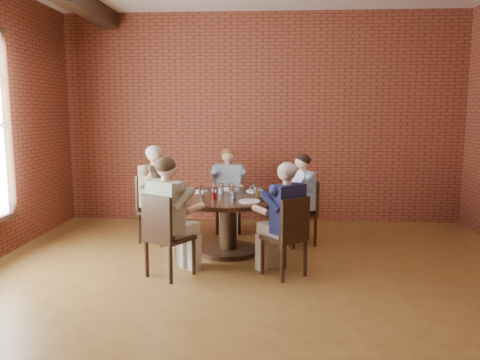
# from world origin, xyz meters

# --- Properties ---
(floor) EXTENTS (7.00, 7.00, 0.00)m
(floor) POSITION_xyz_m (0.00, 0.00, 0.00)
(floor) COLOR brown
(floor) RESTS_ON ground
(wall_back) EXTENTS (7.00, 0.00, 7.00)m
(wall_back) POSITION_xyz_m (0.00, 3.50, 1.70)
(wall_back) COLOR brown
(wall_back) RESTS_ON ground
(wall_front) EXTENTS (7.00, 0.00, 7.00)m
(wall_front) POSITION_xyz_m (0.00, -3.50, 1.70)
(wall_front) COLOR brown
(wall_front) RESTS_ON ground
(dining_table) EXTENTS (1.57, 1.57, 0.75)m
(dining_table) POSITION_xyz_m (-0.41, 1.63, 0.53)
(dining_table) COLOR black
(dining_table) RESTS_ON floor
(chair_a) EXTENTS (0.51, 0.51, 0.89)m
(chair_a) POSITION_xyz_m (0.60, 2.08, 0.49)
(chair_a) COLOR black
(chair_a) RESTS_ON floor
(diner_a) EXTENTS (0.73, 0.67, 1.25)m
(diner_a) POSITION_xyz_m (0.53, 2.05, 0.62)
(diner_a) COLOR teal
(diner_a) RESTS_ON floor
(chair_b) EXTENTS (0.42, 0.42, 0.90)m
(chair_b) POSITION_xyz_m (-0.50, 2.77, 0.49)
(chair_b) COLOR black
(chair_b) RESTS_ON floor
(diner_b) EXTENTS (0.54, 0.64, 1.26)m
(diner_b) POSITION_xyz_m (-0.50, 2.69, 0.63)
(diner_b) COLOR gray
(diner_b) RESTS_ON floor
(chair_c) EXTENTS (0.57, 0.57, 0.95)m
(chair_c) POSITION_xyz_m (-1.51, 2.11, 0.51)
(chair_c) COLOR black
(chair_c) RESTS_ON floor
(diner_c) EXTENTS (0.82, 0.76, 1.35)m
(diner_c) POSITION_xyz_m (-1.43, 2.08, 0.67)
(diner_c) COLOR brown
(diner_c) RESTS_ON floor
(chair_d) EXTENTS (0.59, 0.59, 0.94)m
(chair_d) POSITION_xyz_m (-1.02, 0.66, 0.51)
(chair_d) COLOR black
(chair_d) RESTS_ON floor
(diner_d) EXTENTS (0.79, 0.83, 1.33)m
(diner_d) POSITION_xyz_m (-0.98, 0.73, 0.66)
(diner_d) COLOR #BCAC94
(diner_d) RESTS_ON floor
(chair_e) EXTENTS (0.56, 0.56, 0.90)m
(chair_e) POSITION_xyz_m (0.33, 0.76, 0.49)
(chair_e) COLOR black
(chair_e) RESTS_ON floor
(diner_e) EXTENTS (0.76, 0.78, 1.27)m
(diner_e) POSITION_xyz_m (0.28, 0.82, 0.63)
(diner_e) COLOR #15183C
(diner_e) RESTS_ON floor
(plate_a) EXTENTS (0.26, 0.26, 0.01)m
(plate_a) POSITION_xyz_m (-0.06, 1.96, 0.76)
(plate_a) COLOR white
(plate_a) RESTS_ON dining_table
(plate_b) EXTENTS (0.26, 0.26, 0.01)m
(plate_b) POSITION_xyz_m (-0.42, 2.10, 0.76)
(plate_b) COLOR white
(plate_b) RESTS_ON dining_table
(plate_c) EXTENTS (0.26, 0.26, 0.01)m
(plate_c) POSITION_xyz_m (-0.83, 1.88, 0.76)
(plate_c) COLOR white
(plate_c) RESTS_ON dining_table
(plate_d) EXTENTS (0.26, 0.26, 0.01)m
(plate_d) POSITION_xyz_m (-0.12, 1.24, 0.76)
(plate_d) COLOR white
(plate_d) RESTS_ON dining_table
(glass_a) EXTENTS (0.07, 0.07, 0.14)m
(glass_a) POSITION_xyz_m (-0.10, 1.72, 0.82)
(glass_a) COLOR white
(glass_a) RESTS_ON dining_table
(glass_b) EXTENTS (0.07, 0.07, 0.14)m
(glass_b) POSITION_xyz_m (-0.38, 1.77, 0.82)
(glass_b) COLOR white
(glass_b) RESTS_ON dining_table
(glass_c) EXTENTS (0.07, 0.07, 0.14)m
(glass_c) POSITION_xyz_m (-0.61, 1.90, 0.82)
(glass_c) COLOR white
(glass_c) RESTS_ON dining_table
(glass_d) EXTENTS (0.07, 0.07, 0.14)m
(glass_d) POSITION_xyz_m (-0.51, 1.74, 0.82)
(glass_d) COLOR white
(glass_d) RESTS_ON dining_table
(glass_e) EXTENTS (0.07, 0.07, 0.14)m
(glass_e) POSITION_xyz_m (-0.72, 1.47, 0.82)
(glass_e) COLOR white
(glass_e) RESTS_ON dining_table
(glass_f) EXTENTS (0.07, 0.07, 0.14)m
(glass_f) POSITION_xyz_m (-0.55, 1.34, 0.82)
(glass_f) COLOR white
(glass_f) RESTS_ON dining_table
(glass_g) EXTENTS (0.07, 0.07, 0.14)m
(glass_g) POSITION_xyz_m (-0.33, 1.43, 0.82)
(glass_g) COLOR white
(glass_g) RESTS_ON dining_table
(glass_h) EXTENTS (0.07, 0.07, 0.14)m
(glass_h) POSITION_xyz_m (-0.02, 1.52, 0.82)
(glass_h) COLOR white
(glass_h) RESTS_ON dining_table
(smartphone) EXTENTS (0.10, 0.16, 0.01)m
(smartphone) POSITION_xyz_m (0.02, 1.33, 0.75)
(smartphone) COLOR black
(smartphone) RESTS_ON dining_table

